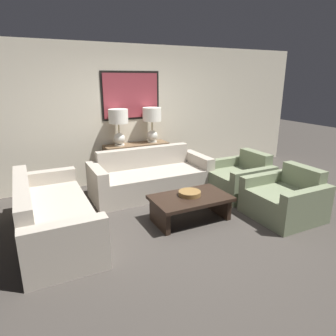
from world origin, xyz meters
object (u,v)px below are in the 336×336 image
object	(u,v)px
table_lamp_left	(119,122)
armchair_near_camera	(285,200)
couch_by_side	(52,216)
armchair_near_back_wall	(239,179)
console_table	(137,163)
couch_by_back_wall	(151,178)
coffee_table	(191,203)
table_lamp_right	(152,120)
decorative_bowl	(190,193)

from	to	relation	value
table_lamp_left	armchair_near_camera	distance (m)	3.20
couch_by_side	armchair_near_back_wall	bearing A→B (deg)	2.10
console_table	couch_by_back_wall	distance (m)	0.70
console_table	couch_by_side	world-z (taller)	couch_by_side
couch_by_side	armchair_near_camera	size ratio (longest dim) A/B	2.23
console_table	coffee_table	world-z (taller)	console_table
table_lamp_left	table_lamp_right	distance (m)	0.68
couch_by_back_wall	coffee_table	distance (m)	1.27
table_lamp_right	decorative_bowl	world-z (taller)	table_lamp_right
couch_by_side	armchair_near_camera	world-z (taller)	couch_by_side
console_table	table_lamp_right	size ratio (longest dim) A/B	1.84
console_table	armchair_near_back_wall	distance (m)	2.03
table_lamp_right	couch_by_side	size ratio (longest dim) A/B	0.32
table_lamp_left	table_lamp_right	xyz separation A→B (m)	(0.68, 0.00, 0.00)
couch_by_side	decorative_bowl	size ratio (longest dim) A/B	6.53
table_lamp_left	console_table	bearing A→B (deg)	0.00
couch_by_back_wall	console_table	bearing A→B (deg)	90.00
table_lamp_left	coffee_table	size ratio (longest dim) A/B	0.61
coffee_table	decorative_bowl	xyz separation A→B (m)	(0.01, 0.05, 0.13)
coffee_table	console_table	bearing A→B (deg)	92.69
decorative_bowl	couch_by_side	bearing A→B (deg)	169.02
couch_by_back_wall	couch_by_side	size ratio (longest dim) A/B	1.00
table_lamp_left	coffee_table	bearing A→B (deg)	-77.51
decorative_bowl	couch_by_back_wall	bearing A→B (deg)	94.68
armchair_near_back_wall	armchair_near_camera	bearing A→B (deg)	-90.00
console_table	table_lamp_right	xyz separation A→B (m)	(0.34, 0.00, 0.85)
armchair_near_back_wall	armchair_near_camera	xyz separation A→B (m)	(0.00, -1.06, 0.00)
table_lamp_left	coffee_table	xyz separation A→B (m)	(0.43, -1.96, -0.96)
armchair_near_camera	table_lamp_right	bearing A→B (deg)	113.68
table_lamp_right	couch_by_side	world-z (taller)	table_lamp_right
couch_by_side	decorative_bowl	bearing A→B (deg)	-10.98
console_table	table_lamp_right	bearing A→B (deg)	0.00
coffee_table	decorative_bowl	world-z (taller)	decorative_bowl
table_lamp_left	armchair_near_camera	bearing A→B (deg)	-54.49
table_lamp_left	couch_by_back_wall	distance (m)	1.23
table_lamp_left	coffee_table	distance (m)	2.22
armchair_near_back_wall	table_lamp_right	bearing A→B (deg)	127.33
armchair_near_camera	armchair_near_back_wall	bearing A→B (deg)	90.00
armchair_near_camera	couch_by_side	bearing A→B (deg)	163.72
console_table	couch_by_side	distance (m)	2.36
table_lamp_left	couch_by_back_wall	xyz separation A→B (m)	(0.34, -0.69, -0.96)
table_lamp_left	couch_by_back_wall	bearing A→B (deg)	-63.52
couch_by_side	coffee_table	bearing A→B (deg)	-12.35
table_lamp_right	couch_by_side	distance (m)	2.80
table_lamp_right	couch_by_back_wall	size ratio (longest dim) A/B	0.32
coffee_table	table_lamp_right	bearing A→B (deg)	82.72
table_lamp_left	armchair_near_camera	world-z (taller)	table_lamp_left
couch_by_back_wall	decorative_bowl	distance (m)	1.24
console_table	couch_by_back_wall	bearing A→B (deg)	-90.00
couch_by_back_wall	table_lamp_right	bearing A→B (deg)	63.52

